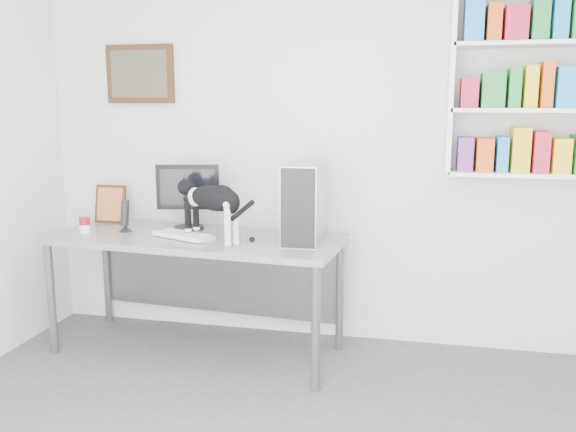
{
  "coord_description": "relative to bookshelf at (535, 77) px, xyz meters",
  "views": [
    {
      "loc": [
        0.75,
        -2.24,
        1.7
      ],
      "look_at": [
        -0.09,
        1.53,
        0.97
      ],
      "focal_mm": 38.0,
      "sensor_mm": 36.0,
      "label": 1
    }
  ],
  "objects": [
    {
      "name": "desk",
      "position": [
        -2.13,
        -0.34,
        -1.44
      ],
      "size": [
        2.02,
        0.92,
        0.82
      ],
      "primitive_type": "cube",
      "rotation": [
        0.0,
        0.0,
        -0.08
      ],
      "color": "gray",
      "rests_on": "room"
    },
    {
      "name": "leaning_print",
      "position": [
        -2.9,
        -0.05,
        -0.89
      ],
      "size": [
        0.24,
        0.1,
        0.29
      ],
      "primitive_type": "cube",
      "rotation": [
        0.0,
        0.0,
        0.02
      ],
      "color": "#412715",
      "rests_on": "desk"
    },
    {
      "name": "cat",
      "position": [
        -1.96,
        -0.46,
        -0.84
      ],
      "size": [
        0.62,
        0.43,
        0.38
      ],
      "primitive_type": null,
      "rotation": [
        0.0,
        0.0,
        -0.49
      ],
      "color": "black",
      "rests_on": "desk"
    },
    {
      "name": "speaker",
      "position": [
        -2.65,
        -0.31,
        -0.92
      ],
      "size": [
        0.12,
        0.12,
        0.23
      ],
      "primitive_type": "cylinder",
      "rotation": [
        0.0,
        0.0,
        -0.19
      ],
      "color": "black",
      "rests_on": "desk"
    },
    {
      "name": "soup_can",
      "position": [
        -2.9,
        -0.41,
        -0.98
      ],
      "size": [
        0.07,
        0.07,
        0.11
      ],
      "primitive_type": "cylinder",
      "rotation": [
        0.0,
        0.0,
        0.04
      ],
      "color": "#A20D1F",
      "rests_on": "desk"
    },
    {
      "name": "keyboard",
      "position": [
        -2.18,
        -0.41,
        -1.02
      ],
      "size": [
        0.46,
        0.32,
        0.03
      ],
      "primitive_type": "cube",
      "rotation": [
        0.0,
        0.0,
        -0.39
      ],
      "color": "silver",
      "rests_on": "desk"
    },
    {
      "name": "monitor",
      "position": [
        -2.25,
        -0.14,
        -0.8
      ],
      "size": [
        0.47,
        0.3,
        0.47
      ],
      "primitive_type": "cube",
      "rotation": [
        0.0,
        0.0,
        0.21
      ],
      "color": "black",
      "rests_on": "desk"
    },
    {
      "name": "wall_art",
      "position": [
        -2.7,
        0.12,
        0.05
      ],
      "size": [
        0.52,
        0.04,
        0.42
      ],
      "primitive_type": "cube",
      "color": "#412715",
      "rests_on": "room"
    },
    {
      "name": "bookshelf",
      "position": [
        0.0,
        0.0,
        0.0
      ],
      "size": [
        1.03,
        0.28,
        1.24
      ],
      "primitive_type": "cube",
      "color": "white",
      "rests_on": "room"
    },
    {
      "name": "room",
      "position": [
        -1.4,
        -1.85,
        -0.5
      ],
      "size": [
        4.01,
        4.01,
        2.7
      ],
      "color": "#5A595F",
      "rests_on": "ground"
    },
    {
      "name": "pc_tower",
      "position": [
        -1.39,
        -0.3,
        -0.78
      ],
      "size": [
        0.24,
        0.51,
        0.5
      ],
      "primitive_type": "cube",
      "rotation": [
        0.0,
        0.0,
        0.03
      ],
      "color": "#A9A8AD",
      "rests_on": "desk"
    }
  ]
}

